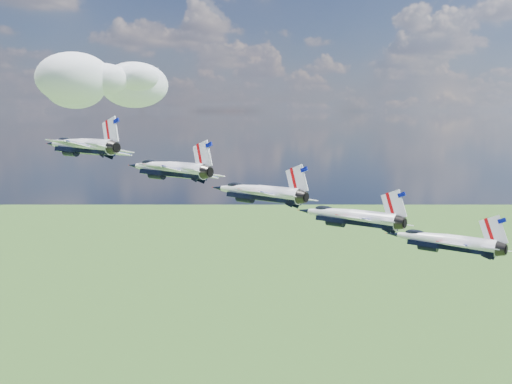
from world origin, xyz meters
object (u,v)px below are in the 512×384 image
jet_2 (256,192)px  jet_4 (442,241)px  jet_0 (79,145)px  jet_3 (348,216)px  jet_1 (167,168)px

jet_2 → jet_4: (18.35, -13.66, -5.67)m
jet_0 → jet_3: 35.35m
jet_3 → jet_4: jet_3 is taller
jet_0 → jet_2: (18.35, -13.66, -5.67)m
jet_0 → jet_1: size_ratio=1.00×
jet_1 → jet_3: jet_1 is taller
jet_2 → jet_4: size_ratio=1.00×
jet_2 → jet_4: jet_2 is taller
jet_0 → jet_2: jet_0 is taller
jet_4 → jet_0: bearing=121.1°
jet_1 → jet_4: size_ratio=1.00×
jet_2 → jet_4: 23.57m
jet_3 → jet_4: 11.78m
jet_1 → jet_3: size_ratio=1.00×
jet_1 → jet_3: 23.57m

